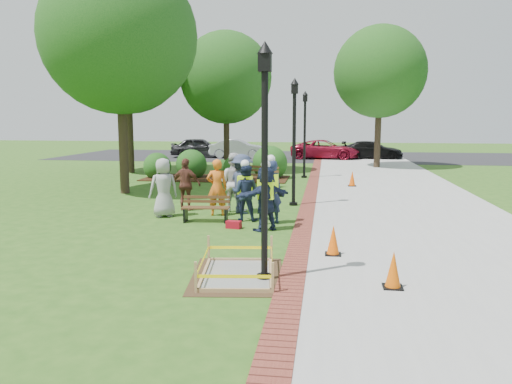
# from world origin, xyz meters

# --- Properties ---
(ground) EXTENTS (100.00, 100.00, 0.00)m
(ground) POSITION_xyz_m (0.00, 0.00, 0.00)
(ground) COLOR #285116
(ground) RESTS_ON ground
(sidewalk) EXTENTS (6.00, 60.00, 0.02)m
(sidewalk) POSITION_xyz_m (5.00, 10.00, 0.01)
(sidewalk) COLOR #9E9E99
(sidewalk) RESTS_ON ground
(brick_edging) EXTENTS (0.50, 60.00, 0.03)m
(brick_edging) POSITION_xyz_m (1.75, 10.00, 0.01)
(brick_edging) COLOR maroon
(brick_edging) RESTS_ON ground
(mulch_bed) EXTENTS (7.00, 3.00, 0.05)m
(mulch_bed) POSITION_xyz_m (-3.00, 12.00, 0.02)
(mulch_bed) COLOR #381E0F
(mulch_bed) RESTS_ON ground
(parking_lot) EXTENTS (36.00, 12.00, 0.01)m
(parking_lot) POSITION_xyz_m (0.00, 27.00, 0.00)
(parking_lot) COLOR black
(parking_lot) RESTS_ON ground
(wet_concrete_pad) EXTENTS (1.96, 2.49, 0.55)m
(wet_concrete_pad) POSITION_xyz_m (0.72, -2.85, 0.23)
(wet_concrete_pad) COLOR #47331E
(wet_concrete_pad) RESTS_ON ground
(bench_near) EXTENTS (1.38, 0.56, 0.73)m
(bench_near) POSITION_xyz_m (-1.05, 1.90, 0.23)
(bench_near) COLOR #52331C
(bench_near) RESTS_ON ground
(bench_far) EXTENTS (1.72, 1.15, 0.89)m
(bench_far) POSITION_xyz_m (-0.52, 9.41, 0.28)
(bench_far) COLOR brown
(bench_far) RESTS_ON ground
(cone_front) EXTENTS (0.34, 0.34, 0.68)m
(cone_front) POSITION_xyz_m (3.53, -3.17, 0.33)
(cone_front) COLOR black
(cone_front) RESTS_ON ground
(cone_back) EXTENTS (0.34, 0.34, 0.67)m
(cone_back) POSITION_xyz_m (2.52, -1.17, 0.32)
(cone_back) COLOR black
(cone_back) RESTS_ON ground
(cone_far) EXTENTS (0.35, 0.35, 0.68)m
(cone_far) POSITION_xyz_m (3.46, 10.05, 0.33)
(cone_far) COLOR black
(cone_far) RESTS_ON ground
(toolbox) EXTENTS (0.43, 0.29, 0.20)m
(toolbox) POSITION_xyz_m (-0.11, 1.19, 0.10)
(toolbox) COLOR maroon
(toolbox) RESTS_ON ground
(lamp_near) EXTENTS (0.28, 0.28, 4.26)m
(lamp_near) POSITION_xyz_m (1.25, -3.00, 2.48)
(lamp_near) COLOR black
(lamp_near) RESTS_ON ground
(lamp_mid) EXTENTS (0.28, 0.28, 4.26)m
(lamp_mid) POSITION_xyz_m (1.25, 5.00, 2.48)
(lamp_mid) COLOR black
(lamp_mid) RESTS_ON ground
(lamp_far) EXTENTS (0.28, 0.28, 4.26)m
(lamp_far) POSITION_xyz_m (1.25, 13.00, 2.48)
(lamp_far) COLOR black
(lamp_far) RESTS_ON ground
(tree_left) EXTENTS (5.91, 5.91, 8.99)m
(tree_left) POSITION_xyz_m (-5.54, 6.85, 6.02)
(tree_left) COLOR #3D2D1E
(tree_left) RESTS_ON ground
(tree_back) EXTENTS (4.93, 4.93, 7.56)m
(tree_back) POSITION_xyz_m (-3.09, 15.07, 5.08)
(tree_back) COLOR #3D2D1E
(tree_back) RESTS_ON ground
(tree_right) EXTENTS (5.38, 5.38, 8.32)m
(tree_right) POSITION_xyz_m (5.34, 18.84, 5.62)
(tree_right) COLOR #3D2D1E
(tree_right) RESTS_ON ground
(tree_far) EXTENTS (6.20, 6.20, 9.36)m
(tree_far) POSITION_xyz_m (-8.21, 14.12, 6.25)
(tree_far) COLOR #3D2D1E
(tree_far) RESTS_ON ground
(shrub_a) EXTENTS (1.36, 1.36, 1.36)m
(shrub_a) POSITION_xyz_m (-5.93, 11.81, 0.00)
(shrub_a) COLOR #134212
(shrub_a) RESTS_ON ground
(shrub_b) EXTENTS (1.53, 1.53, 1.53)m
(shrub_b) POSITION_xyz_m (-4.28, 12.14, 0.00)
(shrub_b) COLOR #134212
(shrub_b) RESTS_ON ground
(shrub_c) EXTENTS (1.33, 1.33, 1.33)m
(shrub_c) POSITION_xyz_m (-1.87, 11.44, 0.00)
(shrub_c) COLOR #134212
(shrub_c) RESTS_ON ground
(shrub_d) EXTENTS (1.74, 1.74, 1.74)m
(shrub_d) POSITION_xyz_m (-0.43, 12.61, 0.00)
(shrub_d) COLOR #134212
(shrub_d) RESTS_ON ground
(shrub_e) EXTENTS (0.91, 0.91, 0.91)m
(shrub_e) POSITION_xyz_m (-3.03, 13.39, 0.00)
(shrub_e) COLOR #134212
(shrub_e) RESTS_ON ground
(casual_person_a) EXTENTS (0.67, 0.61, 1.77)m
(casual_person_a) POSITION_xyz_m (-2.48, 2.47, 0.88)
(casual_person_a) COLOR #979797
(casual_person_a) RESTS_ON ground
(casual_person_b) EXTENTS (0.61, 0.46, 1.72)m
(casual_person_b) POSITION_xyz_m (-0.94, 2.89, 0.86)
(casual_person_b) COLOR orange
(casual_person_b) RESTS_ON ground
(casual_person_c) EXTENTS (0.66, 0.50, 1.86)m
(casual_person_c) POSITION_xyz_m (-0.58, 3.65, 0.93)
(casual_person_c) COLOR silver
(casual_person_c) RESTS_ON ground
(casual_person_d) EXTENTS (0.58, 0.42, 1.67)m
(casual_person_d) POSITION_xyz_m (-2.10, 3.60, 0.84)
(casual_person_d) COLOR brown
(casual_person_d) RESTS_ON ground
(casual_person_e) EXTENTS (0.69, 0.68, 1.85)m
(casual_person_e) POSITION_xyz_m (-0.24, 3.30, 0.92)
(casual_person_e) COLOR #303954
(casual_person_e) RESTS_ON ground
(hivis_worker_a) EXTENTS (0.65, 0.62, 1.87)m
(hivis_worker_a) POSITION_xyz_m (0.77, 1.06, 0.93)
(hivis_worker_a) COLOR #192742
(hivis_worker_a) RESTS_ON ground
(hivis_worker_b) EXTENTS (0.68, 0.58, 1.94)m
(hivis_worker_b) POSITION_xyz_m (0.81, 1.94, 0.96)
(hivis_worker_b) COLOR #1C2A49
(hivis_worker_b) RESTS_ON ground
(hivis_worker_c) EXTENTS (0.55, 0.38, 1.77)m
(hivis_worker_c) POSITION_xyz_m (0.03, 2.25, 0.88)
(hivis_worker_c) COLOR #1B2F47
(hivis_worker_c) RESTS_ON ground
(parked_car_a) EXTENTS (2.78, 5.19, 1.62)m
(parked_car_a) POSITION_xyz_m (-7.15, 25.03, 0.00)
(parked_car_a) COLOR #272629
(parked_car_a) RESTS_ON ground
(parked_car_b) EXTENTS (2.19, 4.69, 1.50)m
(parked_car_b) POSITION_xyz_m (-4.22, 24.90, 0.00)
(parked_car_b) COLOR #BBBBC1
(parked_car_b) RESTS_ON ground
(parked_car_c) EXTENTS (2.31, 4.73, 1.50)m
(parked_car_c) POSITION_xyz_m (2.21, 24.85, 0.00)
(parked_car_c) COLOR maroon
(parked_car_c) RESTS_ON ground
(parked_car_d) EXTENTS (2.13, 4.37, 1.39)m
(parked_car_d) POSITION_xyz_m (5.63, 25.55, 0.00)
(parked_car_d) COLOR black
(parked_car_d) RESTS_ON ground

